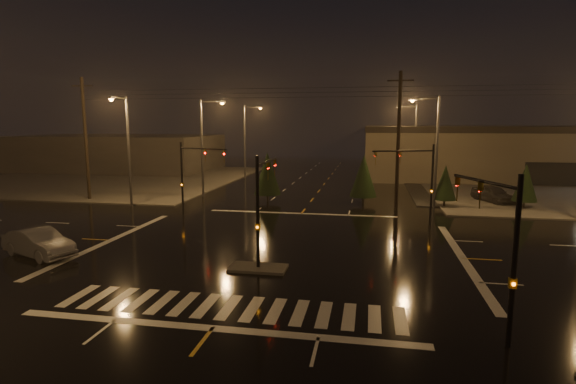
% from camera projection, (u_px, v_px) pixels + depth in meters
% --- Properties ---
extents(ground, '(140.00, 140.00, 0.00)m').
position_uv_depth(ground, '(274.00, 249.00, 27.54)').
color(ground, black).
rests_on(ground, ground).
extents(sidewalk_nw, '(36.00, 36.00, 0.12)m').
position_uv_depth(sidewalk_nw, '(108.00, 178.00, 62.06)').
color(sidewalk_nw, '#403E39').
rests_on(sidewalk_nw, ground).
extents(median_island, '(3.00, 1.60, 0.15)m').
position_uv_depth(median_island, '(258.00, 268.00, 23.64)').
color(median_island, '#403E39').
rests_on(median_island, ground).
extents(crosswalk, '(15.00, 2.60, 0.01)m').
position_uv_depth(crosswalk, '(229.00, 307.00, 18.79)').
color(crosswalk, beige).
rests_on(crosswalk, ground).
extents(stop_bar_near, '(16.00, 0.50, 0.01)m').
position_uv_depth(stop_bar_near, '(212.00, 328.00, 16.85)').
color(stop_bar_near, beige).
rests_on(stop_bar_near, ground).
extents(stop_bar_far, '(16.00, 0.50, 0.01)m').
position_uv_depth(stop_bar_far, '(301.00, 213.00, 38.23)').
color(stop_bar_far, beige).
rests_on(stop_bar_far, ground).
extents(retail_building, '(60.20, 28.30, 7.20)m').
position_uv_depth(retail_building, '(575.00, 149.00, 65.40)').
color(retail_building, brown).
rests_on(retail_building, ground).
extents(commercial_block, '(30.00, 18.00, 5.60)m').
position_uv_depth(commercial_block, '(121.00, 153.00, 74.20)').
color(commercial_block, '#393632').
rests_on(commercial_block, ground).
extents(signal_mast_median, '(0.25, 4.59, 6.00)m').
position_uv_depth(signal_mast_median, '(262.00, 196.00, 23.99)').
color(signal_mast_median, black).
rests_on(signal_mast_median, ground).
extents(signal_mast_ne, '(4.84, 1.86, 6.00)m').
position_uv_depth(signal_mast_ne, '(420.00, 173.00, 35.12)').
color(signal_mast_ne, black).
rests_on(signal_mast_ne, ground).
extents(signal_mast_nw, '(4.84, 1.86, 6.00)m').
position_uv_depth(signal_mast_nw, '(191.00, 168.00, 38.52)').
color(signal_mast_nw, black).
rests_on(signal_mast_nw, ground).
extents(signal_mast_se, '(1.55, 3.87, 6.00)m').
position_uv_depth(signal_mast_se, '(501.00, 237.00, 15.67)').
color(signal_mast_se, black).
rests_on(signal_mast_se, ground).
extents(streetlight_1, '(2.77, 0.32, 10.00)m').
position_uv_depth(streetlight_1, '(205.00, 141.00, 46.16)').
color(streetlight_1, '#38383A').
rests_on(streetlight_1, ground).
extents(streetlight_2, '(2.77, 0.32, 10.00)m').
position_uv_depth(streetlight_2, '(247.00, 136.00, 61.71)').
color(streetlight_2, '#38383A').
rests_on(streetlight_2, ground).
extents(streetlight_3, '(2.77, 0.32, 10.00)m').
position_uv_depth(streetlight_3, '(433.00, 144.00, 40.21)').
color(streetlight_3, '#38383A').
rests_on(streetlight_3, ground).
extents(streetlight_4, '(2.77, 0.32, 10.00)m').
position_uv_depth(streetlight_4, '(413.00, 137.00, 59.65)').
color(streetlight_4, '#38383A').
rests_on(streetlight_4, ground).
extents(streetlight_5, '(0.32, 2.77, 10.00)m').
position_uv_depth(streetlight_5, '(127.00, 144.00, 40.39)').
color(streetlight_5, '#38383A').
rests_on(streetlight_5, ground).
extents(utility_pole_0, '(2.20, 0.32, 12.00)m').
position_uv_depth(utility_pole_0, '(86.00, 138.00, 44.15)').
color(utility_pole_0, black).
rests_on(utility_pole_0, ground).
extents(utility_pole_1, '(2.20, 0.32, 12.00)m').
position_uv_depth(utility_pole_1, '(398.00, 141.00, 38.79)').
color(utility_pole_1, black).
rests_on(utility_pole_1, ground).
extents(conifer_0, '(2.04, 2.04, 3.88)m').
position_uv_depth(conifer_0, '(445.00, 182.00, 40.84)').
color(conifer_0, black).
rests_on(conifer_0, ground).
extents(conifer_1, '(2.14, 2.14, 4.05)m').
position_uv_depth(conifer_1, '(525.00, 183.00, 40.05)').
color(conifer_1, black).
rests_on(conifer_1, ground).
extents(conifer_3, '(2.65, 2.65, 4.84)m').
position_uv_depth(conifer_3, '(267.00, 173.00, 43.81)').
color(conifer_3, black).
rests_on(conifer_3, ground).
extents(conifer_4, '(2.55, 2.55, 4.68)m').
position_uv_depth(conifer_4, '(364.00, 176.00, 42.50)').
color(conifer_4, black).
rests_on(conifer_4, ground).
extents(car_parked, '(3.77, 5.34, 1.69)m').
position_uv_depth(car_parked, '(493.00, 194.00, 43.42)').
color(car_parked, black).
rests_on(car_parked, ground).
extents(car_crossing, '(5.23, 3.37, 1.63)m').
position_uv_depth(car_crossing, '(39.00, 243.00, 25.84)').
color(car_crossing, slate).
rests_on(car_crossing, ground).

